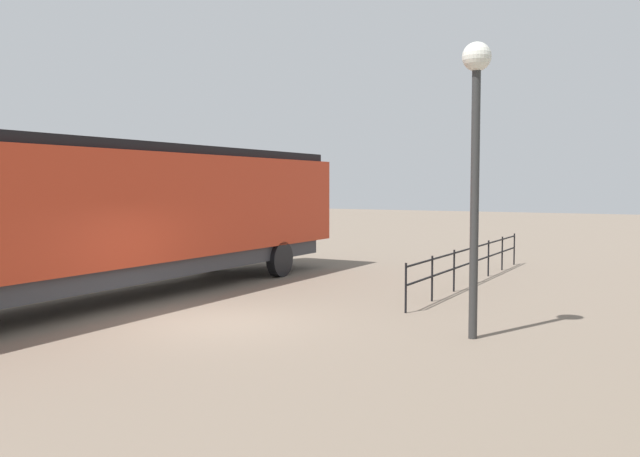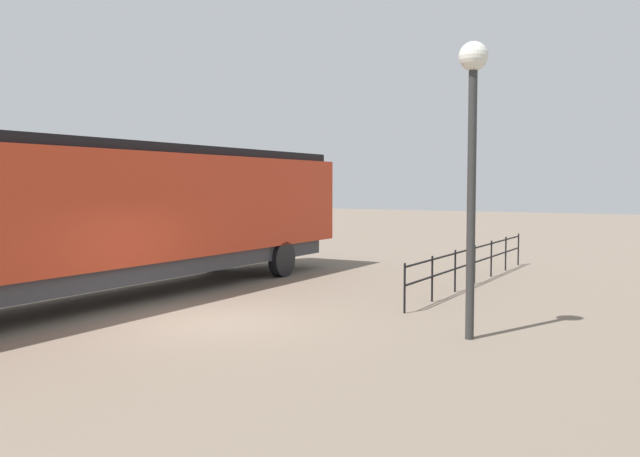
{
  "view_description": "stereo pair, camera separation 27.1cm",
  "coord_description": "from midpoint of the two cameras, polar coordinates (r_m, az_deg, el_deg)",
  "views": [
    {
      "loc": [
        8.7,
        -11.2,
        2.87
      ],
      "look_at": [
        0.55,
        3.62,
        1.77
      ],
      "focal_mm": 38.17,
      "sensor_mm": 36.0,
      "label": 1
    },
    {
      "loc": [
        8.94,
        -11.07,
        2.87
      ],
      "look_at": [
        0.55,
        3.62,
        1.77
      ],
      "focal_mm": 38.17,
      "sensor_mm": 36.0,
      "label": 2
    }
  ],
  "objects": [
    {
      "name": "ground_plane",
      "position": [
        14.49,
        -8.55,
        -7.76
      ],
      "size": [
        120.0,
        120.0,
        0.0
      ],
      "primitive_type": "plane",
      "color": "#756656"
    },
    {
      "name": "locomotive",
      "position": [
        18.17,
        -14.81,
        1.48
      ],
      "size": [
        3.08,
        16.69,
        3.89
      ],
      "color": "red",
      "rests_on": "ground_plane"
    },
    {
      "name": "lamp_post",
      "position": [
        12.86,
        13.26,
        8.47
      ],
      "size": [
        0.53,
        0.53,
        5.46
      ],
      "color": "#2D2D2D",
      "rests_on": "ground_plane"
    },
    {
      "name": "platform_fence",
      "position": [
        20.19,
        13.22,
        -2.47
      ],
      "size": [
        0.05,
        10.5,
        1.13
      ],
      "color": "black",
      "rests_on": "ground_plane"
    }
  ]
}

